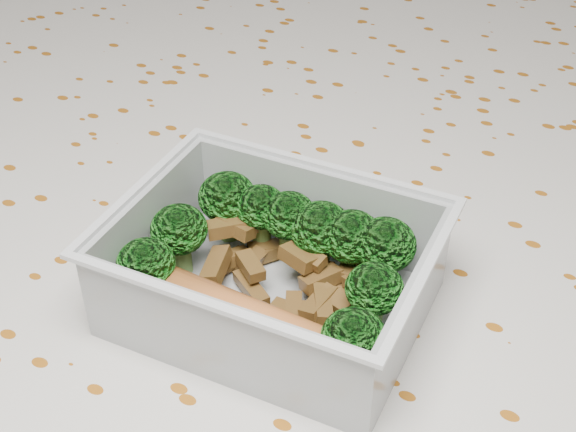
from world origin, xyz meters
The scene contains 6 objects.
dining_table centered at (0.00, 0.00, 0.67)m, with size 1.40×0.90×0.75m.
tablecloth centered at (0.00, 0.00, 0.72)m, with size 1.46×0.96×0.19m.
lunch_container centered at (0.03, -0.05, 0.78)m, with size 0.18×0.14×0.06m.
broccoli_florets centered at (0.03, -0.03, 0.79)m, with size 0.15×0.11×0.05m.
meat_pile centered at (0.03, -0.04, 0.77)m, with size 0.11×0.07×0.03m.
sausage centered at (0.03, -0.08, 0.78)m, with size 0.15×0.03×0.03m.
Camera 1 is at (0.19, -0.33, 1.07)m, focal length 50.00 mm.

